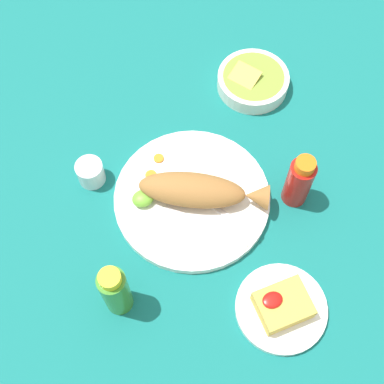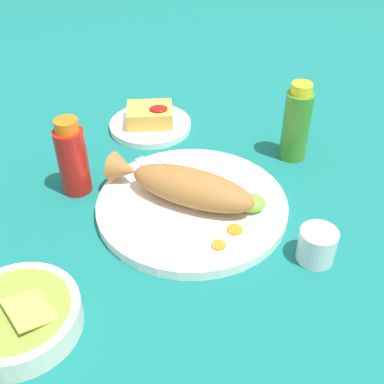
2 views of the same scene
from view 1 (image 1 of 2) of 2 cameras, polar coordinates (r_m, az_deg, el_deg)
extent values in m
plane|color=#146B66|center=(1.12, 0.00, -0.88)|extent=(4.00, 4.00, 0.00)
cylinder|color=white|center=(1.11, 0.00, -0.67)|extent=(0.32, 0.32, 0.02)
ellipsoid|color=#996633|center=(1.08, 0.00, 0.22)|extent=(0.23, 0.17, 0.06)
cone|color=#996633|center=(1.08, 6.89, -0.48)|extent=(0.07, 0.07, 0.05)
cube|color=silver|center=(1.10, 1.65, -1.12)|extent=(0.07, 0.10, 0.00)
cube|color=silver|center=(1.08, 5.66, -3.72)|extent=(0.05, 0.07, 0.00)
cube|color=silver|center=(1.08, -0.22, -2.90)|extent=(0.08, 0.09, 0.00)
cube|color=silver|center=(1.07, 4.17, -5.04)|extent=(0.06, 0.07, 0.00)
cylinder|color=orange|center=(1.15, -3.58, 3.60)|extent=(0.02, 0.02, 0.00)
cylinder|color=orange|center=(1.13, -4.40, 1.79)|extent=(0.02, 0.02, 0.00)
ellipsoid|color=#6BB233|center=(1.09, -5.25, -0.68)|extent=(0.05, 0.04, 0.03)
cylinder|color=#B21914|center=(1.09, 11.29, 0.97)|extent=(0.05, 0.05, 0.12)
cylinder|color=orange|center=(1.03, 11.98, 2.82)|extent=(0.04, 0.04, 0.02)
cylinder|color=#3D8428|center=(0.99, -8.14, -10.48)|extent=(0.05, 0.05, 0.14)
cylinder|color=yellow|center=(0.92, -8.76, -9.09)|extent=(0.04, 0.04, 0.02)
cylinder|color=silver|center=(1.14, -10.77, 2.06)|extent=(0.06, 0.06, 0.05)
cylinder|color=white|center=(1.15, -10.65, 1.71)|extent=(0.05, 0.05, 0.02)
cylinder|color=white|center=(1.05, 9.48, -12.15)|extent=(0.17, 0.17, 0.01)
cube|color=gold|center=(1.02, 9.69, -11.79)|extent=(0.10, 0.08, 0.04)
ellipsoid|color=#AD140F|center=(1.00, 8.58, -11.31)|extent=(0.04, 0.03, 0.01)
cylinder|color=white|center=(1.27, 6.51, 11.66)|extent=(0.16, 0.16, 0.04)
cylinder|color=olive|center=(1.27, 6.57, 11.99)|extent=(0.14, 0.14, 0.01)
cube|color=gold|center=(1.25, 5.39, 11.87)|extent=(0.10, 0.09, 0.02)
camera|label=2|loc=(1.21, -11.92, 39.02)|focal=45.00mm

